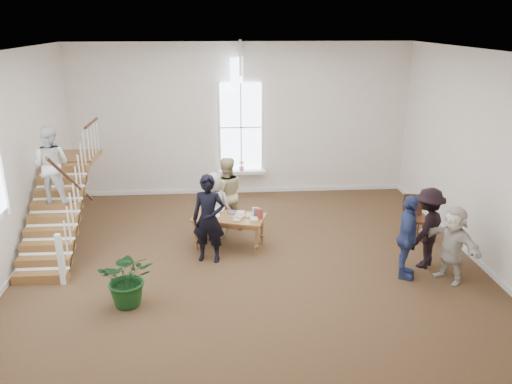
{
  "coord_description": "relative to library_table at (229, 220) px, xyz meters",
  "views": [
    {
      "loc": [
        -0.61,
        -10.16,
        5.1
      ],
      "look_at": [
        0.16,
        0.4,
        1.41
      ],
      "focal_mm": 35.0,
      "sensor_mm": 36.0,
      "label": 1
    }
  ],
  "objects": [
    {
      "name": "ground",
      "position": [
        0.46,
        -0.58,
        -0.68
      ],
      "size": [
        10.0,
        10.0,
        0.0
      ],
      "primitive_type": "plane",
      "color": "#412C19",
      "rests_on": "ground"
    },
    {
      "name": "police_officer",
      "position": [
        -0.45,
        -0.66,
        0.3
      ],
      "size": [
        0.81,
        0.63,
        1.98
      ],
      "primitive_type": "imported",
      "rotation": [
        0.0,
        0.0,
        -0.23
      ],
      "color": "black",
      "rests_on": "ground"
    },
    {
      "name": "person_yellow",
      "position": [
        -0.05,
        1.09,
        0.26
      ],
      "size": [
        1.02,
        0.86,
        1.88
      ],
      "primitive_type": "imported",
      "rotation": [
        0.0,
        0.0,
        3.31
      ],
      "color": "tan",
      "rests_on": "ground"
    },
    {
      "name": "floor_plant",
      "position": [
        -1.91,
        -2.39,
        -0.13
      ],
      "size": [
        1.02,
        0.89,
        1.12
      ],
      "primitive_type": "imported",
      "rotation": [
        0.0,
        0.0,
        0.02
      ],
      "color": "#123B16",
      "rests_on": "ground"
    },
    {
      "name": "room_shell",
      "position": [
        0.46,
        3.81,
        -0.28
      ],
      "size": [
        10.49,
        10.0,
        10.0
      ],
      "color": "silver",
      "rests_on": "ground"
    },
    {
      "name": "woman_cluster_c",
      "position": [
        4.46,
        -1.92,
        0.12
      ],
      "size": [
        1.09,
        1.55,
        1.61
      ],
      "primitive_type": "imported",
      "rotation": [
        0.0,
        0.0,
        5.17
      ],
      "color": "silver",
      "rests_on": "ground"
    },
    {
      "name": "side_chair",
      "position": [
        4.48,
        0.22,
        -0.08
      ],
      "size": [
        0.53,
        0.53,
        1.08
      ],
      "rotation": [
        0.0,
        0.0,
        -0.15
      ],
      "color": "#361A0E",
      "rests_on": "ground"
    },
    {
      "name": "woman_cluster_b",
      "position": [
        4.2,
        -1.27,
        0.2
      ],
      "size": [
        1.28,
        1.27,
        1.77
      ],
      "primitive_type": "imported",
      "rotation": [
        0.0,
        0.0,
        3.92
      ],
      "color": "black",
      "rests_on": "ground"
    },
    {
      "name": "library_table",
      "position": [
        0.0,
        0.0,
        0.0
      ],
      "size": [
        1.81,
        1.25,
        0.83
      ],
      "rotation": [
        0.0,
        0.0,
        -0.28
      ],
      "color": "brown",
      "rests_on": "ground"
    },
    {
      "name": "woman_cluster_a",
      "position": [
        3.6,
        -1.72,
        0.21
      ],
      "size": [
        0.79,
        1.14,
        1.79
      ],
      "primitive_type": "imported",
      "rotation": [
        0.0,
        0.0,
        1.2
      ],
      "color": "navy",
      "rests_on": "ground"
    },
    {
      "name": "staircase",
      "position": [
        -3.88,
        0.17,
        0.93
      ],
      "size": [
        1.1,
        4.1,
        2.92
      ],
      "color": "brown",
      "rests_on": "ground"
    },
    {
      "name": "elderly_woman",
      "position": [
        -0.35,
        0.59,
        0.14
      ],
      "size": [
        0.9,
        0.68,
        1.65
      ],
      "primitive_type": "imported",
      "rotation": [
        0.0,
        0.0,
        2.93
      ],
      "color": "beige",
      "rests_on": "ground"
    }
  ]
}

